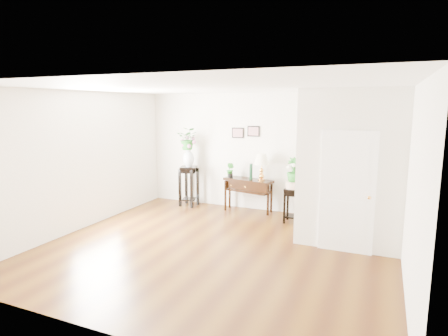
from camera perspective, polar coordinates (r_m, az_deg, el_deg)
The scene contains 21 objects.
floor at distance 6.77m, azimuth -1.26°, elevation -12.20°, with size 6.00×5.50×0.02m, color #52300C.
ceiling at distance 6.30m, azimuth -1.36°, elevation 12.20°, with size 6.00×5.50×0.02m, color white.
wall_back at distance 8.93m, azimuth 6.04°, elevation 2.35°, with size 6.00×0.02×2.80m, color white.
wall_front at distance 4.11m, azimuth -17.55°, elevation -6.51°, with size 6.00×0.02×2.80m, color white.
wall_left at distance 8.09m, azimuth -21.02°, elevation 1.03°, with size 0.02×5.50×2.80m, color white.
wall_right at distance 5.84m, azimuth 26.58°, elevation -2.40°, with size 0.02×5.50×2.80m, color white.
partition at distance 7.59m, azimuth 19.10°, elevation 0.62°, with size 1.80×1.95×2.80m, color white.
door at distance 6.68m, azimuth 18.28°, elevation -3.56°, with size 0.90×0.05×2.10m, color white.
art_print_left at distance 9.08m, azimuth 2.12°, elevation 5.37°, with size 0.30×0.02×0.25m, color black.
art_print_right at distance 8.94m, azimuth 4.52°, elevation 5.60°, with size 0.30×0.02×0.25m, color black.
wall_ornament at distance 7.77m, azimuth 12.48°, elevation 5.94°, with size 0.51×0.51×0.07m, color gold.
console_table at distance 8.94m, azimuth 3.70°, elevation -4.16°, with size 1.18×0.39×0.79m, color black.
table_lamp at distance 8.70m, azimuth 5.76°, elevation 0.42°, with size 0.36×0.36×0.63m, color gold.
green_vase at distance 8.80m, azimuth 4.13°, elevation -0.63°, with size 0.08×0.08×0.37m, color black.
potted_plant at distance 8.99m, azimuth 0.97°, elevation -0.36°, with size 0.19×0.16×0.35m, color #20701F.
plant_stand_a at distance 9.46m, azimuth -5.38°, elevation -2.77°, with size 0.39×0.39×1.00m, color black.
porcelain_vase at distance 9.33m, azimuth -5.45°, elevation 1.58°, with size 0.27×0.27×0.48m, color silver, non-canonical shape.
lily_arrangement at distance 9.28m, azimuth -5.49°, elevation 4.35°, with size 0.50×0.43×0.55m, color #20701F.
plant_stand_b at distance 8.23m, azimuth 10.46°, elevation -5.63°, with size 0.36×0.36×0.76m, color black.
ceramic_bowl at distance 8.12m, azimuth 10.56°, elevation -2.51°, with size 0.34×0.34×0.15m, color beige.
narcissus at distance 8.06m, azimuth 10.63°, elevation -0.34°, with size 0.30×0.30×0.54m, color #20701F.
Camera 1 is at (2.62, -5.72, 2.50)m, focal length 30.00 mm.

